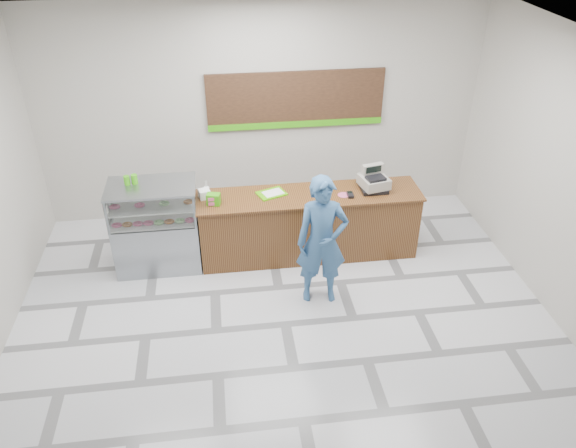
{
  "coord_description": "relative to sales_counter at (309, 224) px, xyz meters",
  "views": [
    {
      "loc": [
        -0.69,
        -5.42,
        4.98
      ],
      "look_at": [
        0.15,
        0.9,
        0.96
      ],
      "focal_mm": 35.0,
      "sensor_mm": 36.0,
      "label": 1
    }
  ],
  "objects": [
    {
      "name": "floor",
      "position": [
        -0.55,
        -1.55,
        -0.52
      ],
      "size": [
        7.0,
        7.0,
        0.0
      ],
      "primitive_type": "plane",
      "color": "silver",
      "rests_on": "ground"
    },
    {
      "name": "back_wall",
      "position": [
        -0.55,
        1.45,
        1.23
      ],
      "size": [
        7.0,
        0.0,
        7.0
      ],
      "primitive_type": "plane",
      "rotation": [
        1.57,
        0.0,
        0.0
      ],
      "color": "#B5B0A6",
      "rests_on": "floor"
    },
    {
      "name": "ceiling",
      "position": [
        -0.55,
        -1.55,
        2.98
      ],
      "size": [
        7.0,
        7.0,
        0.0
      ],
      "primitive_type": "plane",
      "rotation": [
        3.14,
        0.0,
        0.0
      ],
      "color": "silver",
      "rests_on": "back_wall"
    },
    {
      "name": "sales_counter",
      "position": [
        0.0,
        0.0,
        0.0
      ],
      "size": [
        3.26,
        0.76,
        1.03
      ],
      "color": "brown",
      "rests_on": "floor"
    },
    {
      "name": "display_case",
      "position": [
        -2.22,
        -0.0,
        0.16
      ],
      "size": [
        1.22,
        0.72,
        1.33
      ],
      "color": "gray",
      "rests_on": "floor"
    },
    {
      "name": "menu_board",
      "position": [
        -0.0,
        1.41,
        1.42
      ],
      "size": [
        2.8,
        0.06,
        0.9
      ],
      "color": "black",
      "rests_on": "back_wall"
    },
    {
      "name": "cash_register",
      "position": [
        0.95,
        0.03,
        0.65
      ],
      "size": [
        0.45,
        0.46,
        0.35
      ],
      "rotation": [
        0.0,
        0.0,
        0.22
      ],
      "color": "black",
      "rests_on": "sales_counter"
    },
    {
      "name": "card_terminal",
      "position": [
        0.57,
        -0.12,
        0.53
      ],
      "size": [
        0.09,
        0.16,
        0.04
      ],
      "primitive_type": "cube",
      "rotation": [
        0.0,
        0.0,
        -0.04
      ],
      "color": "black",
      "rests_on": "sales_counter"
    },
    {
      "name": "serving_tray",
      "position": [
        -0.54,
        0.08,
        0.52
      ],
      "size": [
        0.47,
        0.41,
        0.02
      ],
      "rotation": [
        0.0,
        0.0,
        0.37
      ],
      "color": "#4AB803",
      "rests_on": "sales_counter"
    },
    {
      "name": "napkin_box",
      "position": [
        -1.5,
        0.1,
        0.58
      ],
      "size": [
        0.18,
        0.18,
        0.13
      ],
      "primitive_type": "cube",
      "rotation": [
        0.0,
        0.0,
        0.26
      ],
      "color": "white",
      "rests_on": "sales_counter"
    },
    {
      "name": "straw_cup",
      "position": [
        -1.47,
        0.19,
        0.57
      ],
      "size": [
        0.08,
        0.08,
        0.12
      ],
      "primitive_type": "cylinder",
      "color": "silver",
      "rests_on": "sales_counter"
    },
    {
      "name": "promo_box",
      "position": [
        -1.37,
        -0.1,
        0.59
      ],
      "size": [
        0.21,
        0.16,
        0.16
      ],
      "primitive_type": "cube",
      "rotation": [
        0.0,
        0.0,
        -0.24
      ],
      "color": "#39A70E",
      "rests_on": "sales_counter"
    },
    {
      "name": "donut_decal",
      "position": [
        0.48,
        -0.08,
        0.52
      ],
      "size": [
        0.17,
        0.17,
        0.0
      ],
      "primitive_type": "cylinder",
      "color": "#D45080",
      "rests_on": "sales_counter"
    },
    {
      "name": "green_cup_left",
      "position": [
        -2.53,
        0.08,
        0.88
      ],
      "size": [
        0.08,
        0.08,
        0.13
      ],
      "primitive_type": "cylinder",
      "color": "#39A70E",
      "rests_on": "display_case"
    },
    {
      "name": "green_cup_right",
      "position": [
        -2.43,
        0.1,
        0.88
      ],
      "size": [
        0.09,
        0.09,
        0.13
      ],
      "primitive_type": "cylinder",
      "color": "#39A70E",
      "rests_on": "display_case"
    },
    {
      "name": "customer",
      "position": [
        -0.01,
        -1.05,
        0.4
      ],
      "size": [
        0.7,
        0.49,
        1.83
      ],
      "primitive_type": "imported",
      "rotation": [
        0.0,
        0.0,
        -0.09
      ],
      "color": "#335D8C",
      "rests_on": "floor"
    }
  ]
}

